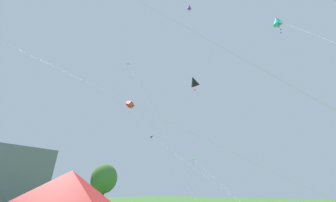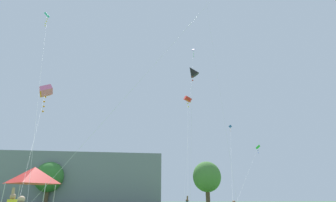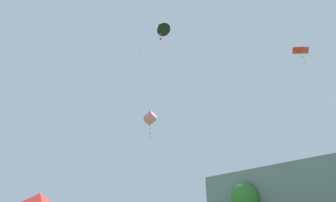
# 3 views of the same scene
# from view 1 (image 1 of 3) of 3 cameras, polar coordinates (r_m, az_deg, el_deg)

# --- Properties ---
(tree_far_centre) EXTENTS (5.91, 5.32, 8.92)m
(tree_far_centre) POSITION_cam_1_polar(r_m,az_deg,el_deg) (47.56, -18.89, -21.51)
(tree_far_centre) COLOR brown
(tree_far_centre) RESTS_ON ground
(festival_tent) EXTENTS (2.87, 2.87, 3.77)m
(festival_tent) POSITION_cam_1_polar(r_m,az_deg,el_deg) (6.27, -28.27, -23.64)
(festival_tent) COLOR #B7B7BC
(festival_tent) RESTS_ON ground
(kite_green_delta_0) EXTENTS (9.61, 13.33, 8.06)m
(kite_green_delta_0) POSITION_cam_1_polar(r_m,az_deg,el_deg) (30.48, 7.78, -17.29)
(kite_green_delta_0) COLOR silver
(kite_green_delta_0) RESTS_ON ground
(kite_red_box_1) EXTENTS (4.68, 17.89, 17.50)m
(kite_red_box_1) POSITION_cam_1_polar(r_m,az_deg,el_deg) (32.99, -11.54, -1.08)
(kite_red_box_1) COLOR silver
(kite_red_box_1) RESTS_ON ground
(kite_cyan_diamond_3) EXTENTS (12.52, 5.74, 19.03)m
(kite_cyan_diamond_3) POSITION_cam_1_polar(r_m,az_deg,el_deg) (22.87, 30.29, 20.38)
(kite_cyan_diamond_3) COLOR silver
(kite_cyan_diamond_3) RESTS_ON ground
(kite_black_diamond_5) EXTENTS (2.20, 3.47, 15.17)m
(kite_black_diamond_5) POSITION_cam_1_polar(r_m,az_deg,el_deg) (21.28, 7.92, 5.89)
(kite_black_diamond_5) COLOR silver
(kite_black_diamond_5) RESTS_ON ground
(kite_purple_diamond_6) EXTENTS (1.24, 7.98, 30.07)m
(kite_purple_diamond_6) POSITION_cam_1_polar(r_m,az_deg,el_deg) (33.27, 6.53, 26.56)
(kite_purple_diamond_6) COLOR silver
(kite_purple_diamond_6) RESTS_ON ground
(kite_purple_delta_7) EXTENTS (7.70, 23.47, 30.23)m
(kite_purple_delta_7) POSITION_cam_1_polar(r_m,az_deg,el_deg) (44.53, -12.01, 10.71)
(kite_purple_delta_7) COLOR silver
(kite_purple_delta_7) RESTS_ON ground
(kite_blue_delta_8) EXTENTS (9.96, 23.67, 13.25)m
(kite_blue_delta_8) POSITION_cam_1_polar(r_m,az_deg,el_deg) (37.11, -4.48, -11.29)
(kite_blue_delta_8) COLOR silver
(kite_blue_delta_8) RESTS_ON ground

